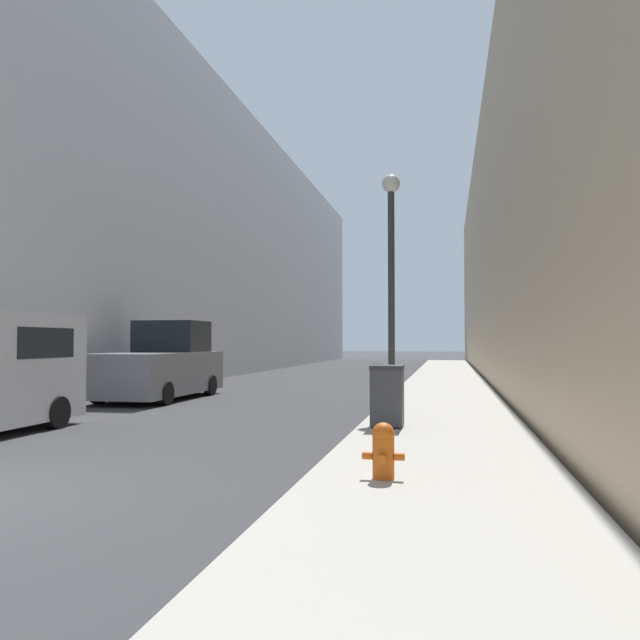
# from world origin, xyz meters

# --- Properties ---
(sidewalk_right) EXTENTS (3.12, 60.00, 0.13)m
(sidewalk_right) POSITION_xyz_m (5.57, 18.00, 0.07)
(sidewalk_right) COLOR #ADA89E
(sidewalk_right) RESTS_ON ground
(building_left_glass) EXTENTS (12.00, 60.00, 14.11)m
(building_left_glass) POSITION_xyz_m (-10.71, 26.00, 7.06)
(building_left_glass) COLOR #BCBCC1
(building_left_glass) RESTS_ON ground
(building_right_stone) EXTENTS (12.00, 60.00, 12.57)m
(building_right_stone) POSITION_xyz_m (13.23, 26.00, 6.29)
(building_right_stone) COLOR tan
(building_right_stone) RESTS_ON ground
(fire_hydrant) EXTENTS (0.49, 0.38, 0.65)m
(fire_hydrant) POSITION_xyz_m (4.94, 1.72, 0.47)
(fire_hydrant) COLOR #D15614
(fire_hydrant) RESTS_ON sidewalk_right
(trash_bin) EXTENTS (0.61, 0.63, 1.15)m
(trash_bin) POSITION_xyz_m (4.57, 6.10, 0.72)
(trash_bin) COLOR #3D3D42
(trash_bin) RESTS_ON sidewalk_right
(lamppost) EXTENTS (0.44, 0.44, 5.58)m
(lamppost) POSITION_xyz_m (4.38, 9.20, 3.48)
(lamppost) COLOR #2D332D
(lamppost) RESTS_ON sidewalk_right
(pickup_truck) EXTENTS (2.22, 5.18, 2.36)m
(pickup_truck) POSITION_xyz_m (-2.78, 11.83, 0.98)
(pickup_truck) COLOR slate
(pickup_truck) RESTS_ON ground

